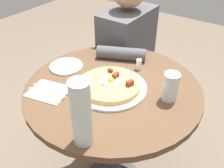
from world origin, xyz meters
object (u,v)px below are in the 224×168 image
at_px(water_glass, 171,87).
at_px(bread_plate, 66,66).
at_px(dining_table, 113,116).
at_px(fork, 46,93).
at_px(knife, 51,89).
at_px(person_seated, 126,71).
at_px(water_bottle, 82,114).
at_px(breakfast_pizza, 111,84).
at_px(pizza_plate, 111,88).
at_px(salt_shaker, 139,64).

bearing_deg(water_glass, bread_plate, -83.16).
relative_size(dining_table, fork, 4.52).
bearing_deg(knife, person_seated, 78.51).
bearing_deg(water_bottle, dining_table, -162.31).
relative_size(breakfast_pizza, bread_plate, 1.63).
bearing_deg(knife, dining_table, 27.76).
relative_size(bread_plate, knife, 0.94).
bearing_deg(pizza_plate, breakfast_pizza, -164.12).
bearing_deg(person_seated, bread_plate, -7.53).
bearing_deg(knife, pizza_plate, 23.77).
relative_size(breakfast_pizza, water_bottle, 1.08).
relative_size(pizza_plate, water_bottle, 1.30).
bearing_deg(bread_plate, knife, 23.22).
height_order(breakfast_pizza, fork, breakfast_pizza).
height_order(breakfast_pizza, bread_plate, breakfast_pizza).
distance_m(pizza_plate, knife, 0.27).
bearing_deg(breakfast_pizza, salt_shaker, 176.02).
distance_m(bread_plate, water_bottle, 0.53).
bearing_deg(water_bottle, breakfast_pizza, -162.03).
distance_m(dining_table, water_glass, 0.35).
relative_size(water_glass, salt_shaker, 2.35).
xyz_separation_m(bread_plate, salt_shaker, (-0.20, 0.31, 0.02)).
bearing_deg(breakfast_pizza, fork, -46.82).
xyz_separation_m(pizza_plate, salt_shaker, (-0.22, 0.02, 0.02)).
distance_m(breakfast_pizza, bread_plate, 0.30).
relative_size(dining_table, water_glass, 6.47).
bearing_deg(fork, person_seated, 79.10).
relative_size(person_seated, bread_plate, 6.70).
distance_m(person_seated, water_glass, 0.71).
relative_size(dining_table, breakfast_pizza, 2.95).
bearing_deg(salt_shaker, knife, -31.47).
relative_size(pizza_plate, bread_plate, 1.96).
height_order(bread_plate, fork, bread_plate).
height_order(dining_table, water_glass, water_glass).
height_order(breakfast_pizza, water_glass, water_glass).
xyz_separation_m(dining_table, breakfast_pizza, (0.02, 0.00, 0.21)).
distance_m(fork, water_glass, 0.54).
xyz_separation_m(pizza_plate, bread_plate, (-0.02, -0.30, -0.00)).
bearing_deg(water_glass, fork, -58.03).
xyz_separation_m(fork, water_bottle, (0.11, 0.31, 0.12)).
bearing_deg(person_seated, knife, 1.25).
xyz_separation_m(water_glass, water_bottle, (0.39, -0.14, 0.06)).
height_order(water_bottle, salt_shaker, water_bottle).
height_order(dining_table, fork, fork).
bearing_deg(fork, knife, 90.00).
bearing_deg(water_bottle, water_glass, 159.95).
xyz_separation_m(dining_table, water_glass, (-0.07, 0.25, 0.24)).
distance_m(breakfast_pizza, knife, 0.27).
bearing_deg(person_seated, water_glass, 48.60).
bearing_deg(fork, salt_shaker, 48.82).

